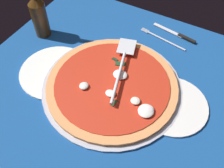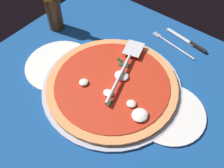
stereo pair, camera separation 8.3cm
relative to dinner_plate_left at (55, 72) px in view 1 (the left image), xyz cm
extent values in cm
cube|color=navy|center=(18.61, 2.33, -1.00)|extent=(90.02, 90.02, 0.80)
cube|color=silver|center=(-22.31, 2.33, -0.55)|extent=(8.18, 8.18, 0.10)
cube|color=silver|center=(-22.31, 18.70, -0.55)|extent=(8.18, 8.18, 0.10)
cube|color=silver|center=(-22.31, 35.06, -0.55)|extent=(8.18, 8.18, 0.10)
cube|color=silver|center=(-14.12, -5.85, -0.55)|extent=(8.18, 8.18, 0.10)
cube|color=silver|center=(-14.12, 10.51, -0.55)|extent=(8.18, 8.18, 0.10)
cube|color=silver|center=(-14.12, 26.88, -0.55)|extent=(8.18, 8.18, 0.10)
cube|color=silver|center=(-5.94, -14.04, -0.55)|extent=(8.18, 8.18, 0.10)
cube|color=silver|center=(-5.94, 2.33, -0.55)|extent=(8.18, 8.18, 0.10)
cube|color=silver|center=(-5.94, 18.70, -0.55)|extent=(8.18, 8.18, 0.10)
cube|color=silver|center=(-5.94, 35.06, -0.55)|extent=(8.18, 8.18, 0.10)
cube|color=silver|center=(2.24, -22.22, -0.55)|extent=(8.18, 8.18, 0.10)
cube|color=silver|center=(2.24, -5.85, -0.55)|extent=(8.18, 8.18, 0.10)
cube|color=silver|center=(2.24, 10.51, -0.55)|extent=(8.18, 8.18, 0.10)
cube|color=silver|center=(2.24, 26.88, -0.55)|extent=(8.18, 8.18, 0.10)
cube|color=silver|center=(2.24, 43.25, -0.55)|extent=(8.18, 8.18, 0.10)
cube|color=silver|center=(10.43, -30.40, -0.55)|extent=(8.18, 8.18, 0.10)
cube|color=silver|center=(10.43, -14.04, -0.55)|extent=(8.18, 8.18, 0.10)
cube|color=silver|center=(10.43, 2.33, -0.55)|extent=(8.18, 8.18, 0.10)
cube|color=silver|center=(10.43, 18.70, -0.55)|extent=(8.18, 8.18, 0.10)
cube|color=silver|center=(10.43, 35.06, -0.55)|extent=(8.18, 8.18, 0.10)
cube|color=silver|center=(18.61, -22.22, -0.55)|extent=(8.18, 8.18, 0.10)
cube|color=silver|center=(18.61, -5.85, -0.55)|extent=(8.18, 8.18, 0.10)
cube|color=silver|center=(18.61, 10.51, -0.55)|extent=(8.18, 8.18, 0.10)
cube|color=silver|center=(18.61, 26.88, -0.55)|extent=(8.18, 8.18, 0.10)
cube|color=silver|center=(18.61, 43.25, -0.55)|extent=(8.18, 8.18, 0.10)
cube|color=silver|center=(26.79, -14.04, -0.55)|extent=(8.18, 8.18, 0.10)
cube|color=silver|center=(26.79, 2.33, -0.55)|extent=(8.18, 8.18, 0.10)
cube|color=silver|center=(26.79, 18.70, -0.55)|extent=(8.18, 8.18, 0.10)
cube|color=silver|center=(26.79, 35.06, -0.55)|extent=(8.18, 8.18, 0.10)
cube|color=silver|center=(34.98, -5.85, -0.55)|extent=(8.18, 8.18, 0.10)
cube|color=silver|center=(34.98, 10.51, -0.55)|extent=(8.18, 8.18, 0.10)
cube|color=silver|center=(34.98, 26.88, -0.55)|extent=(8.18, 8.18, 0.10)
cube|color=silver|center=(34.98, 43.25, -0.55)|extent=(8.18, 8.18, 0.10)
cube|color=silver|center=(43.16, -14.04, -0.55)|extent=(8.18, 8.18, 0.10)
cube|color=silver|center=(43.16, 2.33, -0.55)|extent=(8.18, 8.18, 0.10)
cube|color=silver|center=(43.16, 18.70, -0.55)|extent=(8.18, 8.18, 0.10)
cube|color=silver|center=(43.16, 35.06, -0.55)|extent=(8.18, 8.18, 0.10)
cube|color=silver|center=(51.34, -5.85, -0.55)|extent=(8.18, 8.18, 0.10)
cube|color=silver|center=(51.34, 10.51, -0.55)|extent=(8.18, 8.18, 0.10)
cylinder|color=#AFB3C4|center=(20.16, 3.75, 0.03)|extent=(45.35, 45.35, 1.07)
cylinder|color=white|center=(0.00, 0.00, 0.00)|extent=(24.23, 24.23, 1.00)
cylinder|color=white|center=(39.79, 6.55, 0.00)|extent=(22.24, 22.24, 1.00)
cylinder|color=#E29356|center=(20.16, 3.75, 1.17)|extent=(42.50, 42.50, 1.21)
cylinder|color=red|center=(20.16, 3.75, 1.92)|extent=(37.20, 37.20, 0.30)
ellipsoid|color=white|center=(21.00, 7.71, 2.65)|extent=(4.80, 4.12, 1.15)
ellipsoid|color=white|center=(34.14, -0.94, 2.69)|extent=(4.72, 4.94, 1.22)
ellipsoid|color=white|center=(21.95, -0.38, 2.56)|extent=(3.34, 2.79, 0.97)
ellipsoid|color=white|center=(29.90, 0.79, 2.63)|extent=(2.99, 2.85, 1.12)
ellipsoid|color=white|center=(13.22, -1.98, 2.66)|extent=(2.93, 3.06, 1.18)
ellipsoid|color=silver|center=(34.57, -0.31, 2.72)|extent=(3.42, 3.55, 1.30)
cube|color=#274726|center=(24.52, -2.80, 2.22)|extent=(1.22, 2.64, 0.30)
cube|color=#1E4423|center=(18.47, 12.36, 2.22)|extent=(3.79, 2.86, 0.30)
cube|color=#1B3722|center=(16.02, 13.26, 2.22)|extent=(2.25, 1.34, 0.30)
cube|color=silver|center=(17.20, 19.70, 3.52)|extent=(7.93, 8.97, 0.30)
cylinder|color=silver|center=(21.37, 5.81, 3.87)|extent=(7.12, 20.83, 1.00)
cube|color=white|center=(27.89, 35.85, -0.20)|extent=(18.83, 15.52, 0.60)
cube|color=silver|center=(27.40, 32.99, 0.23)|extent=(16.20, 3.31, 0.25)
cube|color=silver|center=(17.98, 35.26, 0.23)|extent=(2.99, 0.72, 0.25)
cube|color=silver|center=(17.91, 34.82, 0.23)|extent=(2.99, 0.72, 0.25)
cube|color=silver|center=(17.84, 34.39, 0.23)|extent=(2.99, 0.72, 0.25)
cube|color=silver|center=(17.76, 33.95, 0.23)|extent=(2.99, 0.72, 0.25)
cube|color=black|center=(33.79, 37.80, 0.50)|extent=(7.42, 2.40, 0.80)
cube|color=silver|center=(25.66, 39.17, 0.23)|extent=(12.87, 3.52, 0.25)
cylinder|color=#442B10|center=(-16.14, 14.00, 6.38)|extent=(5.86, 5.86, 13.77)
cone|color=#442B10|center=(-16.14, 14.00, 14.80)|extent=(5.86, 5.86, 3.06)
camera|label=1|loc=(45.15, -41.07, 66.31)|focal=41.18mm
camera|label=2|loc=(52.01, -36.49, 66.31)|focal=41.18mm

